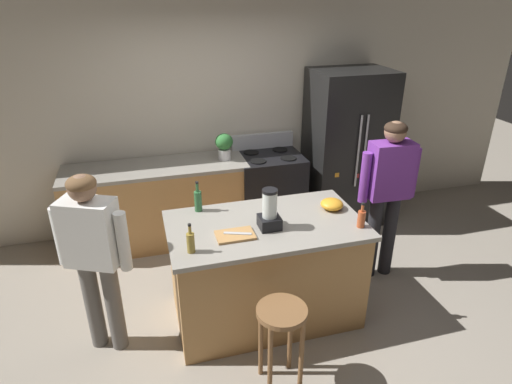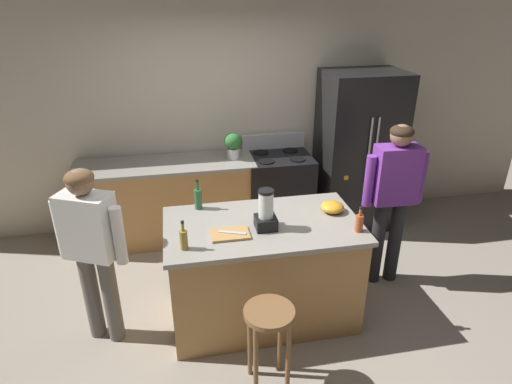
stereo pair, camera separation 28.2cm
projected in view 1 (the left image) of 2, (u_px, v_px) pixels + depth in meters
ground_plane at (265, 312)px, 4.00m from camera, size 14.00×14.00×0.00m
back_wall at (218, 115)px, 5.13m from camera, size 8.00×0.10×2.70m
kitchen_island at (265, 270)px, 3.80m from camera, size 1.62×0.92×0.94m
back_counter_run at (159, 204)px, 4.96m from camera, size 2.00×0.64×0.94m
refrigerator at (346, 149)px, 5.27m from camera, size 0.90×0.73×1.88m
stove_range at (269, 191)px, 5.25m from camera, size 0.76×0.65×1.12m
person_by_island_left at (93, 250)px, 3.26m from camera, size 0.57×0.37×1.54m
person_by_sink_right at (388, 186)px, 4.15m from camera, size 0.59×0.24×1.63m
bar_stool at (281, 327)px, 3.07m from camera, size 0.36×0.36×0.70m
potted_plant at (224, 145)px, 4.87m from camera, size 0.20×0.20×0.30m
blender_appliance at (270, 212)px, 3.48m from camera, size 0.17×0.17×0.34m
bottle_vinegar at (191, 242)px, 3.17m from camera, size 0.06×0.06×0.24m
bottle_cooking_sauce at (361, 218)px, 3.51m from camera, size 0.06×0.06×0.22m
bottle_olive_oil at (198, 200)px, 3.76m from camera, size 0.07×0.07×0.28m
mixing_bowl at (332, 204)px, 3.82m from camera, size 0.20×0.20×0.09m
cutting_board at (235, 235)px, 3.41m from camera, size 0.30×0.20×0.02m
chef_knife at (238, 233)px, 3.41m from camera, size 0.22×0.10×0.01m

